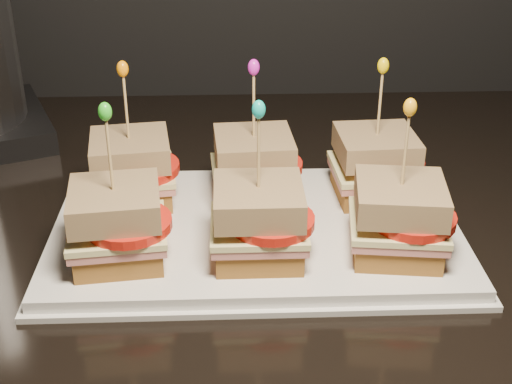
{
  "coord_description": "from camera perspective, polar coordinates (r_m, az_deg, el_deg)",
  "views": [
    {
      "loc": [
        -0.55,
        0.93,
        1.28
      ],
      "look_at": [
        -0.52,
        1.56,
        0.95
      ],
      "focal_mm": 50.0,
      "sensor_mm": 36.0,
      "label": 1
    }
  ],
  "objects": [
    {
      "name": "granite_slab",
      "position": [
        0.9,
        18.62,
        -0.38
      ],
      "size": [
        2.55,
        0.68,
        0.03
      ],
      "primitive_type": "cube",
      "color": "black",
      "rests_on": "cabinet"
    },
    {
      "name": "platter",
      "position": [
        0.74,
        0.0,
        -3.17
      ],
      "size": [
        0.41,
        0.26,
        0.02
      ],
      "primitive_type": "cube",
      "color": "white",
      "rests_on": "granite_slab"
    },
    {
      "name": "platter_rim",
      "position": [
        0.74,
        0.0,
        -3.57
      ],
      "size": [
        0.43,
        0.27,
        0.01
      ],
      "primitive_type": "cube",
      "color": "white",
      "rests_on": "granite_slab"
    },
    {
      "name": "sandwich_0_bread_bot",
      "position": [
        0.79,
        -9.78,
        0.14
      ],
      "size": [
        0.09,
        0.09,
        0.02
      ],
      "primitive_type": "cube",
      "rotation": [
        0.0,
        0.0,
        0.13
      ],
      "color": "#573612",
      "rests_on": "platter"
    },
    {
      "name": "sandwich_0_ham",
      "position": [
        0.78,
        -9.86,
        1.13
      ],
      "size": [
        0.1,
        0.1,
        0.01
      ],
      "primitive_type": "cube",
      "rotation": [
        0.0,
        0.0,
        0.13
      ],
      "color": "#BB6662",
      "rests_on": "sandwich_0_bread_bot"
    },
    {
      "name": "sandwich_0_cheese",
      "position": [
        0.78,
        -9.9,
        1.59
      ],
      "size": [
        0.1,
        0.1,
        0.01
      ],
      "primitive_type": "cube",
      "rotation": [
        0.0,
        0.0,
        0.13
      ],
      "color": "beige",
      "rests_on": "sandwich_0_ham"
    },
    {
      "name": "sandwich_0_tomato",
      "position": [
        0.77,
        -9.11,
        1.92
      ],
      "size": [
        0.08,
        0.08,
        0.01
      ],
      "primitive_type": "cylinder",
      "color": "red",
      "rests_on": "sandwich_0_cheese"
    },
    {
      "name": "sandwich_0_bread_top",
      "position": [
        0.77,
        -10.06,
        3.33
      ],
      "size": [
        0.09,
        0.09,
        0.03
      ],
      "primitive_type": "cube",
      "rotation": [
        0.0,
        0.0,
        0.13
      ],
      "color": "#4F2D0D",
      "rests_on": "sandwich_0_tomato"
    },
    {
      "name": "sandwich_0_pick",
      "position": [
        0.75,
        -10.33,
        6.39
      ],
      "size": [
        0.0,
        0.0,
        0.09
      ],
      "primitive_type": "cylinder",
      "color": "tan",
      "rests_on": "sandwich_0_bread_top"
    },
    {
      "name": "sandwich_0_frill",
      "position": [
        0.73,
        -10.63,
        9.66
      ],
      "size": [
        0.01,
        0.01,
        0.02
      ],
      "primitive_type": "ellipsoid",
      "color": "orange",
      "rests_on": "sandwich_0_pick"
    },
    {
      "name": "sandwich_1_bread_bot",
      "position": [
        0.78,
        -0.17,
        0.32
      ],
      "size": [
        0.08,
        0.08,
        0.02
      ],
      "primitive_type": "cube",
      "rotation": [
        0.0,
        0.0,
        0.07
      ],
      "color": "#573612",
      "rests_on": "platter"
    },
    {
      "name": "sandwich_1_ham",
      "position": [
        0.77,
        -0.17,
        1.31
      ],
      "size": [
        0.09,
        0.09,
        0.01
      ],
      "primitive_type": "cube",
      "rotation": [
        0.0,
        0.0,
        0.07
      ],
      "color": "#BB6662",
      "rests_on": "sandwich_1_bread_bot"
    },
    {
      "name": "sandwich_1_cheese",
      "position": [
        0.77,
        -0.17,
        1.78
      ],
      "size": [
        0.09,
        0.09,
        0.01
      ],
      "primitive_type": "cube",
      "rotation": [
        0.0,
        0.0,
        0.07
      ],
      "color": "beige",
      "rests_on": "sandwich_1_ham"
    },
    {
      "name": "sandwich_1_tomato",
      "position": [
        0.76,
        0.75,
        2.11
      ],
      "size": [
        0.08,
        0.08,
        0.01
      ],
      "primitive_type": "cylinder",
      "color": "red",
      "rests_on": "sandwich_1_cheese"
    },
    {
      "name": "sandwich_1_bread_top",
      "position": [
        0.76,
        -0.17,
        3.54
      ],
      "size": [
        0.09,
        0.09,
        0.03
      ],
      "primitive_type": "cube",
      "rotation": [
        0.0,
        0.0,
        0.07
      ],
      "color": "#4F2D0D",
      "rests_on": "sandwich_1_tomato"
    },
    {
      "name": "sandwich_1_pick",
      "position": [
        0.74,
        -0.18,
        6.64
      ],
      "size": [
        0.0,
        0.0,
        0.09
      ],
      "primitive_type": "cylinder",
      "color": "tan",
      "rests_on": "sandwich_1_bread_top"
    },
    {
      "name": "sandwich_1_frill",
      "position": [
        0.73,
        -0.18,
        9.95
      ],
      "size": [
        0.01,
        0.01,
        0.02
      ],
      "primitive_type": "ellipsoid",
      "color": "#D41EC1",
      "rests_on": "sandwich_1_pick"
    },
    {
      "name": "sandwich_2_bread_bot",
      "position": [
        0.79,
        9.34,
        0.48
      ],
      "size": [
        0.08,
        0.08,
        0.02
      ],
      "primitive_type": "cube",
      "rotation": [
        0.0,
        0.0,
        0.05
      ],
      "color": "#573612",
      "rests_on": "platter"
    },
    {
      "name": "sandwich_2_ham",
      "position": [
        0.79,
        9.42,
        1.46
      ],
      "size": [
        0.09,
        0.09,
        0.01
      ],
      "primitive_type": "cube",
      "rotation": [
        0.0,
        0.0,
        0.05
      ],
      "color": "#BB6662",
      "rests_on": "sandwich_2_bread_bot"
    },
    {
      "name": "sandwich_2_cheese",
      "position": [
        0.78,
        9.46,
        1.92
      ],
      "size": [
        0.09,
        0.09,
        0.01
      ],
      "primitive_type": "cube",
      "rotation": [
        0.0,
        0.0,
        0.05
      ],
      "color": "beige",
      "rests_on": "sandwich_2_ham"
    },
    {
      "name": "sandwich_2_tomato",
      "position": [
        0.78,
        10.45,
        2.24
      ],
      "size": [
        0.08,
        0.08,
        0.01
      ],
      "primitive_type": "cylinder",
      "color": "red",
      "rests_on": "sandwich_2_cheese"
    },
    {
      "name": "sandwich_2_bread_top",
      "position": [
        0.77,
        9.6,
        3.65
      ],
      "size": [
        0.09,
        0.09,
        0.03
      ],
      "primitive_type": "cube",
      "rotation": [
        0.0,
        0.0,
        0.05
      ],
      "color": "#4F2D0D",
      "rests_on": "sandwich_2_tomato"
    },
    {
      "name": "sandwich_2_pick",
      "position": [
        0.76,
        9.86,
        6.68
      ],
      "size": [
        0.0,
        0.0,
        0.09
      ],
      "primitive_type": "cylinder",
      "color": "tan",
      "rests_on": "sandwich_2_bread_top"
    },
    {
      "name": "sandwich_2_frill",
      "position": [
        0.74,
        10.14,
        9.92
      ],
      "size": [
        0.01,
        0.01,
        0.02
      ],
      "primitive_type": "ellipsoid",
      "color": "yellow",
      "rests_on": "sandwich_2_pick"
    },
    {
      "name": "sandwich_3_bread_bot",
      "position": [
        0.68,
        -10.89,
        -4.41
      ],
      "size": [
        0.09,
        0.09,
        0.02
      ],
      "primitive_type": "cube",
      "rotation": [
        0.0,
        0.0,
        0.12
      ],
      "color": "#573612",
      "rests_on": "platter"
    },
    {
      "name": "sandwich_3_ham",
      "position": [
        0.68,
        -11.0,
        -3.33
      ],
      "size": [
        0.1,
        0.09,
        0.01
      ],
      "primitive_type": "cube",
      "rotation": [
        0.0,
        0.0,
        0.12
      ],
      "color": "#BB6662",
      "rests_on": "sandwich_3_bread_bot"
    },
    {
      "name": "sandwich_3_cheese",
      "position": [
        0.67,
        -11.05,
        -2.82
      ],
      "size": [
        0.1,
        0.1,
        0.01
      ],
      "primitive_type": "cube",
      "rotation": [
        0.0,
        0.0,
        0.12
      ],
      "color": "beige",
      "rests_on": "sandwich_3_ham"
    },
    {
      "name": "sandwich_3_tomato",
      "position": [
        0.66,
        -10.15,
        -2.51
      ],
      "size": [
        0.08,
        0.08,
        0.01
      ],
      "primitive_type": "cylinder",
      "color": "red",
      "rests_on": "sandwich_3_cheese"
    },
    {
      "name": "sandwich_3_bread_top",
      "position": [
        0.66,
        -11.25,
        -0.88
      ],
      "size": [
        0.09,
        0.09,
        0.03
      ],
      "primitive_type": "cube",
      "rotation": [
        0.0,
        0.0,
        0.12
      ],
      "color": "#4F2D0D",
      "rests_on": "sandwich_3_tomato"
    },
    {
      "name": "sandwich_3_pick",
      "position": [
        0.64,
        -11.6,
        2.57
      ],
      "size": [
        0.0,
        0.0,
        0.09
      ],
      "primitive_type": "cylinder",
      "color": "tan",
      "rests_on": "sandwich_3_bread_top"
    },
    {
      "name": "sandwich_3_frill",
      "position": [
        0.62,
        -11.99,
        6.31
      ],
      "size": [
        0.01,
        0.01,
        0.02
      ],
      "primitive_type": "ellipsoid",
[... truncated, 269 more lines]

